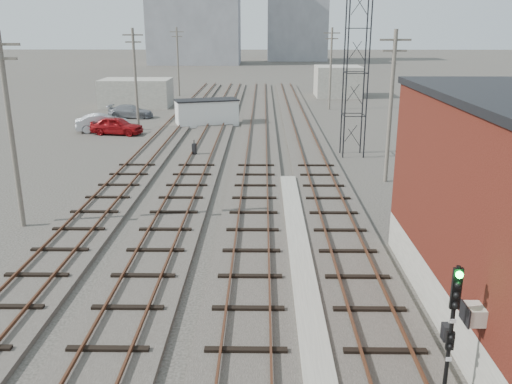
{
  "coord_description": "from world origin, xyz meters",
  "views": [
    {
      "loc": [
        -1.02,
        -4.15,
        9.17
      ],
      "look_at": [
        -1.33,
        18.51,
        2.2
      ],
      "focal_mm": 38.0,
      "sensor_mm": 36.0,
      "label": 1
    }
  ],
  "objects_px": {
    "car_red": "(117,126)",
    "car_grey": "(131,111)",
    "switch_stand": "(194,149)",
    "site_trailer": "(207,112)",
    "car_silver": "(103,123)",
    "signal_mast": "(452,324)"
  },
  "relations": [
    {
      "from": "site_trailer",
      "to": "car_red",
      "type": "bearing_deg",
      "value": -165.49
    },
    {
      "from": "signal_mast",
      "to": "car_silver",
      "type": "distance_m",
      "value": 41.15
    },
    {
      "from": "car_red",
      "to": "car_silver",
      "type": "distance_m",
      "value": 2.15
    },
    {
      "from": "car_grey",
      "to": "site_trailer",
      "type": "bearing_deg",
      "value": -111.54
    },
    {
      "from": "car_red",
      "to": "car_grey",
      "type": "bearing_deg",
      "value": 16.24
    },
    {
      "from": "car_red",
      "to": "switch_stand",
      "type": "bearing_deg",
      "value": -126.51
    },
    {
      "from": "signal_mast",
      "to": "switch_stand",
      "type": "distance_m",
      "value": 28.33
    },
    {
      "from": "car_red",
      "to": "car_silver",
      "type": "relative_size",
      "value": 0.95
    },
    {
      "from": "signal_mast",
      "to": "car_silver",
      "type": "height_order",
      "value": "signal_mast"
    },
    {
      "from": "car_silver",
      "to": "car_grey",
      "type": "relative_size",
      "value": 1.04
    },
    {
      "from": "car_silver",
      "to": "car_grey",
      "type": "xyz_separation_m",
      "value": [
        0.7,
        7.56,
        -0.12
      ]
    },
    {
      "from": "signal_mast",
      "to": "site_trailer",
      "type": "height_order",
      "value": "signal_mast"
    },
    {
      "from": "car_grey",
      "to": "switch_stand",
      "type": "bearing_deg",
      "value": -147.45
    },
    {
      "from": "site_trailer",
      "to": "car_red",
      "type": "distance_m",
      "value": 8.8
    },
    {
      "from": "car_red",
      "to": "car_grey",
      "type": "relative_size",
      "value": 0.99
    },
    {
      "from": "site_trailer",
      "to": "car_silver",
      "type": "xyz_separation_m",
      "value": [
        -9.07,
        -3.24,
        -0.47
      ]
    },
    {
      "from": "site_trailer",
      "to": "car_grey",
      "type": "height_order",
      "value": "site_trailer"
    },
    {
      "from": "car_grey",
      "to": "car_red",
      "type": "bearing_deg",
      "value": -168.4
    },
    {
      "from": "signal_mast",
      "to": "car_silver",
      "type": "bearing_deg",
      "value": 117.85
    },
    {
      "from": "switch_stand",
      "to": "site_trailer",
      "type": "height_order",
      "value": "site_trailer"
    },
    {
      "from": "car_red",
      "to": "car_grey",
      "type": "xyz_separation_m",
      "value": [
        -0.91,
        8.98,
        -0.11
      ]
    },
    {
      "from": "switch_stand",
      "to": "car_grey",
      "type": "distance_m",
      "value": 19.46
    }
  ]
}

